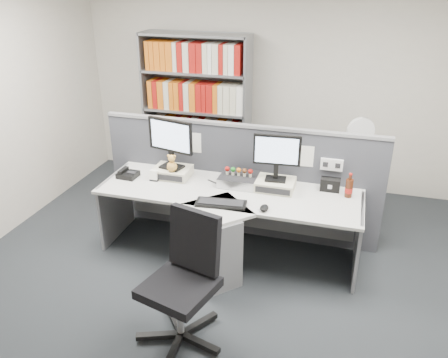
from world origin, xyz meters
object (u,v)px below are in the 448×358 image
(keyboard, at_px, (221,203))
(desk_fan, at_px, (360,134))
(monitor_left, at_px, (170,140))
(desktop_pc, at_px, (239,179))
(desk, at_px, (222,225))
(office_chair, at_px, (185,277))
(monitor_right, at_px, (277,154))
(mouse, at_px, (264,208))
(desk_calendar, at_px, (154,176))
(speaker, at_px, (330,185))
(desk_phone, at_px, (128,174))
(cola_bottle, at_px, (349,188))
(filing_cabinet, at_px, (353,189))
(shelving_unit, at_px, (197,113))

(keyboard, xyz_separation_m, desk_fan, (1.19, 1.49, 0.29))
(monitor_left, distance_m, desktop_pc, 0.81)
(desk, height_order, office_chair, office_chair)
(desk_fan, height_order, office_chair, desk_fan)
(monitor_left, height_order, desk_fan, monitor_left)
(keyboard, bearing_deg, desk_fan, 51.35)
(monitor_right, height_order, office_chair, monitor_right)
(desktop_pc, bearing_deg, desk, -98.35)
(mouse, bearing_deg, monitor_right, 87.99)
(desk_calendar, xyz_separation_m, speaker, (1.76, 0.27, 0.01))
(desk_phone, relative_size, cola_bottle, 0.85)
(monitor_left, height_order, speaker, monitor_left)
(monitor_right, xyz_separation_m, filing_cabinet, (0.77, 1.02, -0.75))
(desk_calendar, relative_size, cola_bottle, 0.46)
(desk_phone, bearing_deg, speaker, 7.37)
(desktop_pc, distance_m, shelving_unit, 1.75)
(filing_cabinet, height_order, desk_fan, desk_fan)
(shelving_unit, bearing_deg, desk, -64.04)
(desktop_pc, distance_m, keyboard, 0.49)
(keyboard, bearing_deg, shelving_unit, 115.24)
(speaker, height_order, desk_fan, desk_fan)
(desk, bearing_deg, monitor_left, 150.01)
(keyboard, distance_m, mouse, 0.41)
(monitor_right, distance_m, desk_phone, 1.59)
(desk_calendar, height_order, desk_fan, desk_fan)
(monitor_right, distance_m, shelving_unit, 1.99)
(desk, relative_size, desk_phone, 12.58)
(shelving_unit, xyz_separation_m, office_chair, (0.89, -2.85, -0.41))
(mouse, xyz_separation_m, desk_fan, (0.78, 1.48, 0.29))
(desk_calendar, xyz_separation_m, shelving_unit, (-0.10, 1.61, 0.21))
(monitor_right, xyz_separation_m, office_chair, (-0.44, -1.39, -0.54))
(desk_calendar, distance_m, office_chair, 1.49)
(desk_fan, bearing_deg, keyboard, -128.65)
(desk_calendar, height_order, cola_bottle, cola_bottle)
(desk, bearing_deg, office_chair, -90.29)
(mouse, bearing_deg, office_chair, -114.52)
(monitor_left, relative_size, cola_bottle, 2.15)
(desktop_pc, bearing_deg, mouse, -53.03)
(desktop_pc, bearing_deg, monitor_right, -2.61)
(desktop_pc, bearing_deg, desk_phone, -172.04)
(desk_calendar, bearing_deg, monitor_right, 6.72)
(keyboard, distance_m, cola_bottle, 1.24)
(filing_cabinet, bearing_deg, mouse, -117.88)
(desktop_pc, bearing_deg, desk_fan, 41.19)
(desktop_pc, distance_m, office_chair, 1.42)
(keyboard, distance_m, desk_fan, 1.92)
(desktop_pc, relative_size, shelving_unit, 0.19)
(mouse, relative_size, filing_cabinet, 0.18)
(speaker, distance_m, desk_fan, 0.96)
(keyboard, bearing_deg, desktop_pc, 84.52)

